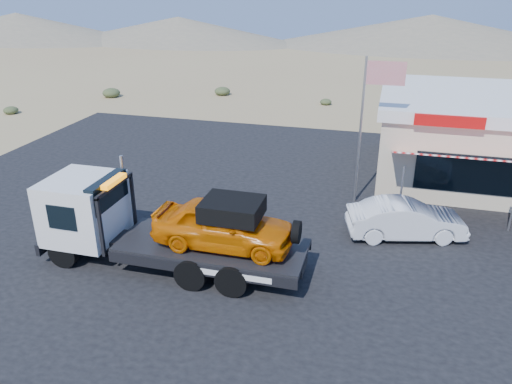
% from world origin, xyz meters
% --- Properties ---
extents(ground, '(120.00, 120.00, 0.00)m').
position_xyz_m(ground, '(0.00, 0.00, 0.00)').
color(ground, '#9B7F58').
rests_on(ground, ground).
extents(asphalt_lot, '(32.00, 24.00, 0.02)m').
position_xyz_m(asphalt_lot, '(2.00, 3.00, 0.01)').
color(asphalt_lot, black).
rests_on(asphalt_lot, ground).
extents(tow_truck, '(8.56, 2.54, 2.86)m').
position_xyz_m(tow_truck, '(-0.83, -2.22, 1.54)').
color(tow_truck, black).
rests_on(tow_truck, asphalt_lot).
extents(white_sedan, '(4.41, 2.46, 1.38)m').
position_xyz_m(white_sedan, '(6.72, 1.81, 0.71)').
color(white_sedan, silver).
rests_on(white_sedan, asphalt_lot).
extents(jerky_store, '(10.40, 9.97, 3.90)m').
position_xyz_m(jerky_store, '(10.50, 8.97, 1.99)').
color(jerky_store, beige).
rests_on(jerky_store, asphalt_lot).
extents(flagpole, '(1.55, 0.10, 6.00)m').
position_xyz_m(flagpole, '(4.93, 4.50, 3.76)').
color(flagpole, '#99999E').
rests_on(flagpole, asphalt_lot).
extents(desert_scrub, '(25.16, 30.26, 0.74)m').
position_xyz_m(desert_scrub, '(-14.36, 12.89, 0.31)').
color(desert_scrub, '#324123').
rests_on(desert_scrub, ground).
extents(distant_hills, '(126.00, 48.00, 4.20)m').
position_xyz_m(distant_hills, '(-9.77, 55.14, 1.89)').
color(distant_hills, '#726B59').
rests_on(distant_hills, ground).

